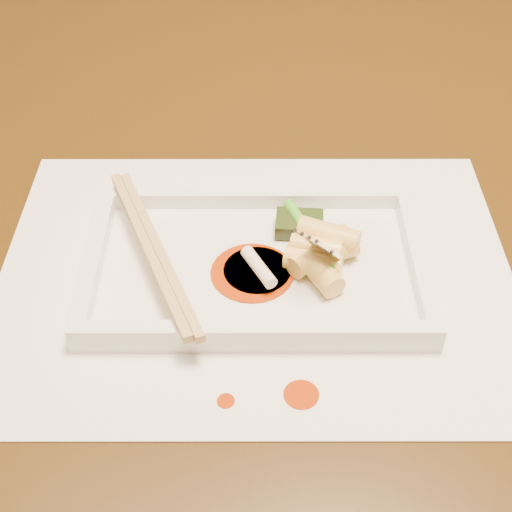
{
  "coord_description": "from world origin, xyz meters",
  "views": [
    {
      "loc": [
        0.03,
        -0.45,
        1.14
      ],
      "look_at": [
        0.03,
        -0.06,
        0.77
      ],
      "focal_mm": 50.0,
      "sensor_mm": 36.0,
      "label": 1
    }
  ],
  "objects_px": {
    "table": "(227,304)",
    "plate_base": "(256,269)",
    "fork": "(353,174)",
    "chopstick_a": "(148,249)",
    "placemat": "(256,273)"
  },
  "relations": [
    {
      "from": "table",
      "to": "plate_base",
      "type": "height_order",
      "value": "plate_base"
    },
    {
      "from": "table",
      "to": "plate_base",
      "type": "bearing_deg",
      "value": -66.12
    },
    {
      "from": "fork",
      "to": "chopstick_a",
      "type": "bearing_deg",
      "value": -173.25
    },
    {
      "from": "plate_base",
      "to": "chopstick_a",
      "type": "bearing_deg",
      "value": -180.0
    },
    {
      "from": "table",
      "to": "chopstick_a",
      "type": "height_order",
      "value": "chopstick_a"
    },
    {
      "from": "fork",
      "to": "table",
      "type": "bearing_deg",
      "value": 156.13
    },
    {
      "from": "placemat",
      "to": "fork",
      "type": "height_order",
      "value": "fork"
    },
    {
      "from": "table",
      "to": "chopstick_a",
      "type": "bearing_deg",
      "value": -132.09
    },
    {
      "from": "table",
      "to": "placemat",
      "type": "distance_m",
      "value": 0.12
    },
    {
      "from": "fork",
      "to": "plate_base",
      "type": "bearing_deg",
      "value": -165.58
    },
    {
      "from": "plate_base",
      "to": "chopstick_a",
      "type": "relative_size",
      "value": 1.35
    },
    {
      "from": "table",
      "to": "placemat",
      "type": "bearing_deg",
      "value": -66.12
    },
    {
      "from": "placemat",
      "to": "fork",
      "type": "relative_size",
      "value": 2.86
    },
    {
      "from": "table",
      "to": "fork",
      "type": "relative_size",
      "value": 10.0
    },
    {
      "from": "chopstick_a",
      "to": "fork",
      "type": "distance_m",
      "value": 0.16
    }
  ]
}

